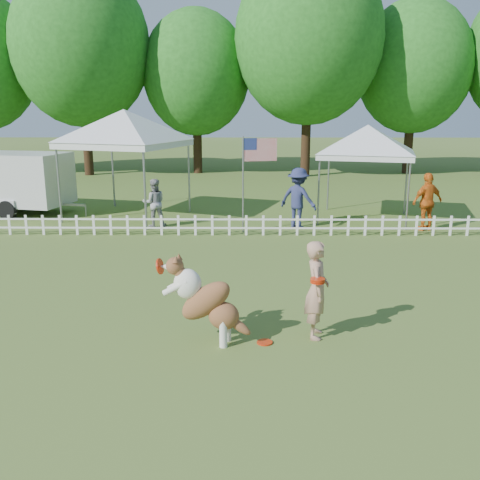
# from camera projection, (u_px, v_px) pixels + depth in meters

# --- Properties ---
(ground) EXTENTS (120.00, 120.00, 0.00)m
(ground) POSITION_uv_depth(u_px,v_px,m) (262.00, 332.00, 8.98)
(ground) COLOR #3C531A
(ground) RESTS_ON ground
(picket_fence) EXTENTS (22.00, 0.08, 0.60)m
(picket_fence) POSITION_uv_depth(u_px,v_px,m) (255.00, 225.00, 15.70)
(picket_fence) COLOR white
(picket_fence) RESTS_ON ground
(handler) EXTENTS (0.45, 0.63, 1.62)m
(handler) POSITION_uv_depth(u_px,v_px,m) (317.00, 290.00, 8.63)
(handler) COLOR tan
(handler) RESTS_ON ground
(dog) EXTENTS (1.42, 0.72, 1.40)m
(dog) POSITION_uv_depth(u_px,v_px,m) (207.00, 301.00, 8.44)
(dog) COLOR brown
(dog) RESTS_ON ground
(frisbee_on_turf) EXTENTS (0.29, 0.29, 0.02)m
(frisbee_on_turf) POSITION_uv_depth(u_px,v_px,m) (265.00, 342.00, 8.56)
(frisbee_on_turf) COLOR red
(frisbee_on_turf) RESTS_ON ground
(canopy_tent_left) EXTENTS (4.36, 4.36, 3.54)m
(canopy_tent_left) POSITION_uv_depth(u_px,v_px,m) (127.00, 165.00, 18.04)
(canopy_tent_left) COLOR silver
(canopy_tent_left) RESTS_ON ground
(canopy_tent_right) EXTENTS (3.63, 3.63, 3.06)m
(canopy_tent_right) POSITION_uv_depth(u_px,v_px,m) (365.00, 174.00, 17.77)
(canopy_tent_right) COLOR silver
(canopy_tent_right) RESTS_ON ground
(cargo_trailer) EXTENTS (5.31, 3.19, 2.18)m
(cargo_trailer) POSITION_uv_depth(u_px,v_px,m) (11.00, 183.00, 18.86)
(cargo_trailer) COLOR silver
(cargo_trailer) RESTS_ON ground
(flag_pole) EXTENTS (1.10, 0.36, 2.86)m
(flag_pole) POSITION_uv_depth(u_px,v_px,m) (243.00, 185.00, 15.86)
(flag_pole) COLOR gray
(flag_pole) RESTS_ON ground
(spectator_a) EXTENTS (0.85, 0.73, 1.51)m
(spectator_a) POSITION_uv_depth(u_px,v_px,m) (154.00, 203.00, 16.81)
(spectator_a) COLOR gray
(spectator_a) RESTS_ON ground
(spectator_b) EXTENTS (1.39, 1.24, 1.87)m
(spectator_b) POSITION_uv_depth(u_px,v_px,m) (298.00, 198.00, 16.59)
(spectator_b) COLOR navy
(spectator_b) RESTS_ON ground
(spectator_c) EXTENTS (1.12, 0.78, 1.77)m
(spectator_c) POSITION_uv_depth(u_px,v_px,m) (427.00, 202.00, 16.23)
(spectator_c) COLOR #D36118
(spectator_c) RESTS_ON ground
(tree_left) EXTENTS (7.40, 7.40, 12.00)m
(tree_left) POSITION_uv_depth(u_px,v_px,m) (82.00, 62.00, 28.48)
(tree_left) COLOR #215F1B
(tree_left) RESTS_ON ground
(tree_center_left) EXTENTS (6.00, 6.00, 9.80)m
(tree_center_left) POSITION_uv_depth(u_px,v_px,m) (196.00, 85.00, 29.66)
(tree_center_left) COLOR #215F1B
(tree_center_left) RESTS_ON ground
(tree_center_right) EXTENTS (7.60, 7.60, 12.60)m
(tree_center_right) POSITION_uv_depth(u_px,v_px,m) (308.00, 55.00, 27.81)
(tree_center_right) COLOR #215F1B
(tree_center_right) RESTS_ON ground
(tree_right) EXTENTS (6.20, 6.20, 10.40)m
(tree_right) POSITION_uv_depth(u_px,v_px,m) (413.00, 79.00, 29.48)
(tree_right) COLOR #215F1B
(tree_right) RESTS_ON ground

